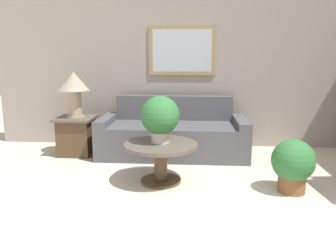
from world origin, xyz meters
TOP-DOWN VIEW (x-y plane):
  - wall_back at (-0.01, 3.19)m, footprint 7.25×0.09m
  - couch_main at (-0.61, 2.61)m, footprint 2.21×0.92m
  - coffee_table at (-0.69, 1.46)m, footprint 0.87×0.87m
  - side_table at (-2.09, 2.52)m, footprint 0.56×0.56m
  - table_lamp at (-2.09, 2.52)m, footprint 0.46×0.46m
  - potted_plant_on_table at (-0.70, 1.51)m, footprint 0.46×0.46m
  - potted_plant_floor at (0.78, 1.27)m, footprint 0.47×0.47m

SIDE VIEW (x-z plane):
  - couch_main at x=-0.61m, z-range -0.14..0.73m
  - side_table at x=-2.09m, z-range 0.01..0.58m
  - potted_plant_floor at x=0.78m, z-range 0.03..0.62m
  - coffee_table at x=-0.69m, z-range 0.11..0.58m
  - potted_plant_on_table at x=-0.70m, z-range 0.51..1.06m
  - table_lamp at x=-2.09m, z-range 0.70..1.38m
  - wall_back at x=-0.01m, z-range 0.01..2.61m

